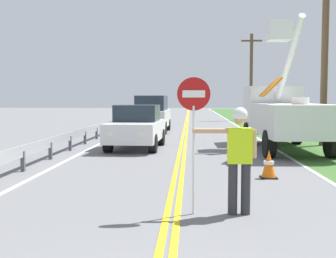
{
  "coord_description": "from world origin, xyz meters",
  "views": [
    {
      "loc": [
        0.31,
        -2.43,
        1.99
      ],
      "look_at": [
        -0.26,
        8.36,
        1.2
      ],
      "focal_mm": 46.11,
      "sensor_mm": 36.0,
      "label": 1
    }
  ],
  "objects_px": {
    "oncoming_suv_second": "(152,114)",
    "flagger_worker": "(239,153)",
    "oncoming_sedan_nearest": "(137,127)",
    "traffic_cone_lead": "(269,165)",
    "stop_sign_paddle": "(194,114)",
    "utility_pole_near": "(325,37)",
    "utility_bucket_truck": "(282,113)",
    "utility_pole_mid": "(251,75)"
  },
  "relations": [
    {
      "from": "flagger_worker",
      "to": "traffic_cone_lead",
      "type": "bearing_deg",
      "value": 71.73
    },
    {
      "from": "flagger_worker",
      "to": "oncoming_sedan_nearest",
      "type": "xyz_separation_m",
      "value": [
        -2.93,
        9.44,
        -0.21
      ]
    },
    {
      "from": "utility_pole_near",
      "to": "traffic_cone_lead",
      "type": "xyz_separation_m",
      "value": [
        -3.55,
        -7.47,
        -4.14
      ]
    },
    {
      "from": "oncoming_sedan_nearest",
      "to": "oncoming_suv_second",
      "type": "distance_m",
      "value": 8.02
    },
    {
      "from": "utility_bucket_truck",
      "to": "traffic_cone_lead",
      "type": "xyz_separation_m",
      "value": [
        -1.64,
        -6.29,
        -1.06
      ]
    },
    {
      "from": "flagger_worker",
      "to": "utility_pole_mid",
      "type": "relative_size",
      "value": 0.24
    },
    {
      "from": "utility_bucket_truck",
      "to": "oncoming_suv_second",
      "type": "height_order",
      "value": "utility_bucket_truck"
    },
    {
      "from": "oncoming_sedan_nearest",
      "to": "utility_bucket_truck",
      "type": "bearing_deg",
      "value": 2.29
    },
    {
      "from": "stop_sign_paddle",
      "to": "traffic_cone_lead",
      "type": "xyz_separation_m",
      "value": [
        1.89,
        3.41,
        -1.37
      ]
    },
    {
      "from": "stop_sign_paddle",
      "to": "utility_pole_mid",
      "type": "distance_m",
      "value": 31.68
    },
    {
      "from": "flagger_worker",
      "to": "oncoming_sedan_nearest",
      "type": "bearing_deg",
      "value": 107.24
    },
    {
      "from": "utility_pole_mid",
      "to": "stop_sign_paddle",
      "type": "bearing_deg",
      "value": -99.59
    },
    {
      "from": "utility_pole_near",
      "to": "traffic_cone_lead",
      "type": "bearing_deg",
      "value": -115.43
    },
    {
      "from": "stop_sign_paddle",
      "to": "oncoming_sedan_nearest",
      "type": "xyz_separation_m",
      "value": [
        -2.16,
        9.46,
        -0.88
      ]
    },
    {
      "from": "oncoming_sedan_nearest",
      "to": "flagger_worker",
      "type": "bearing_deg",
      "value": -72.76
    },
    {
      "from": "flagger_worker",
      "to": "traffic_cone_lead",
      "type": "xyz_separation_m",
      "value": [
        1.12,
        3.38,
        -0.71
      ]
    },
    {
      "from": "utility_pole_near",
      "to": "traffic_cone_lead",
      "type": "relative_size",
      "value": 12.27
    },
    {
      "from": "utility_bucket_truck",
      "to": "utility_pole_mid",
      "type": "relative_size",
      "value": 0.91
    },
    {
      "from": "stop_sign_paddle",
      "to": "utility_pole_near",
      "type": "xyz_separation_m",
      "value": [
        5.44,
        10.88,
        2.77
      ]
    },
    {
      "from": "utility_bucket_truck",
      "to": "utility_pole_mid",
      "type": "bearing_deg",
      "value": 85.35
    },
    {
      "from": "flagger_worker",
      "to": "stop_sign_paddle",
      "type": "bearing_deg",
      "value": -178.19
    },
    {
      "from": "oncoming_suv_second",
      "to": "utility_pole_mid",
      "type": "bearing_deg",
      "value": 61.13
    },
    {
      "from": "traffic_cone_lead",
      "to": "oncoming_sedan_nearest",
      "type": "bearing_deg",
      "value": 123.73
    },
    {
      "from": "oncoming_suv_second",
      "to": "traffic_cone_lead",
      "type": "distance_m",
      "value": 14.69
    },
    {
      "from": "oncoming_suv_second",
      "to": "traffic_cone_lead",
      "type": "relative_size",
      "value": 6.64
    },
    {
      "from": "oncoming_sedan_nearest",
      "to": "traffic_cone_lead",
      "type": "distance_m",
      "value": 7.3
    },
    {
      "from": "oncoming_suv_second",
      "to": "utility_pole_near",
      "type": "height_order",
      "value": "utility_pole_near"
    },
    {
      "from": "stop_sign_paddle",
      "to": "utility_pole_near",
      "type": "distance_m",
      "value": 12.47
    },
    {
      "from": "utility_bucket_truck",
      "to": "utility_pole_mid",
      "type": "height_order",
      "value": "utility_pole_mid"
    },
    {
      "from": "stop_sign_paddle",
      "to": "utility_bucket_truck",
      "type": "xyz_separation_m",
      "value": [
        3.52,
        9.69,
        -0.31
      ]
    },
    {
      "from": "traffic_cone_lead",
      "to": "stop_sign_paddle",
      "type": "bearing_deg",
      "value": -118.96
    },
    {
      "from": "flagger_worker",
      "to": "utility_pole_near",
      "type": "bearing_deg",
      "value": 66.73
    },
    {
      "from": "stop_sign_paddle",
      "to": "oncoming_suv_second",
      "type": "xyz_separation_m",
      "value": [
        -2.28,
        17.48,
        -0.65
      ]
    },
    {
      "from": "stop_sign_paddle",
      "to": "utility_pole_near",
      "type": "height_order",
      "value": "utility_pole_near"
    },
    {
      "from": "oncoming_suv_second",
      "to": "flagger_worker",
      "type": "bearing_deg",
      "value": -80.1
    },
    {
      "from": "oncoming_suv_second",
      "to": "utility_pole_mid",
      "type": "xyz_separation_m",
      "value": [
        7.54,
        13.68,
        2.89
      ]
    },
    {
      "from": "flagger_worker",
      "to": "utility_pole_mid",
      "type": "height_order",
      "value": "utility_pole_mid"
    },
    {
      "from": "oncoming_suv_second",
      "to": "utility_pole_near",
      "type": "distance_m",
      "value": 10.71
    },
    {
      "from": "utility_pole_near",
      "to": "utility_pole_mid",
      "type": "distance_m",
      "value": 20.29
    },
    {
      "from": "stop_sign_paddle",
      "to": "oncoming_suv_second",
      "type": "bearing_deg",
      "value": 97.42
    },
    {
      "from": "flagger_worker",
      "to": "oncoming_sedan_nearest",
      "type": "relative_size",
      "value": 0.44
    },
    {
      "from": "oncoming_suv_second",
      "to": "utility_pole_near",
      "type": "bearing_deg",
      "value": -40.56
    }
  ]
}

